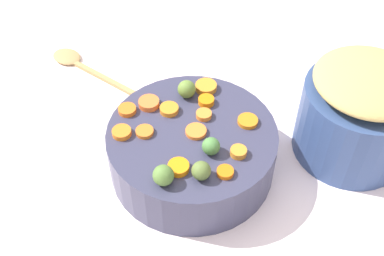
{
  "coord_description": "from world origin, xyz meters",
  "views": [
    {
      "loc": [
        0.31,
        0.43,
        0.7
      ],
      "look_at": [
        -0.03,
        -0.01,
        0.12
      ],
      "focal_mm": 45.24,
      "sensor_mm": 36.0,
      "label": 1
    }
  ],
  "objects": [
    {
      "name": "carrot_slice_10",
      "position": [
        -0.04,
        0.0,
        0.12
      ],
      "size": [
        0.04,
        0.04,
        0.01
      ],
      "primitive_type": "cylinder",
      "rotation": [
        0.0,
        0.0,
        2.88
      ],
      "color": "orange",
      "rests_on": "serving_bowl_carrots"
    },
    {
      "name": "carrot_slice_4",
      "position": [
        -0.12,
        -0.07,
        0.12
      ],
      "size": [
        0.05,
        0.05,
        0.01
      ],
      "primitive_type": "cylinder",
      "rotation": [
        0.0,
        0.0,
        4.44
      ],
      "color": "orange",
      "rests_on": "serving_bowl_carrots"
    },
    {
      "name": "carrot_slice_9",
      "position": [
        0.03,
        -0.11,
        0.12
      ],
      "size": [
        0.04,
        0.04,
        0.01
      ],
      "primitive_type": "cylinder",
      "rotation": [
        0.0,
        0.0,
        2.32
      ],
      "color": "orange",
      "rests_on": "serving_bowl_carrots"
    },
    {
      "name": "brussels_sprout_2",
      "position": [
        0.02,
        0.08,
        0.13
      ],
      "size": [
        0.03,
        0.03,
        0.03
      ],
      "primitive_type": "sphere",
      "color": "#566D31",
      "rests_on": "serving_bowl_carrots"
    },
    {
      "name": "carrot_slice_0",
      "position": [
        0.03,
        0.04,
        0.12
      ],
      "size": [
        0.04,
        0.04,
        0.01
      ],
      "primitive_type": "cylinder",
      "rotation": [
        0.0,
        0.0,
        0.36
      ],
      "color": "orange",
      "rests_on": "serving_bowl_carrots"
    },
    {
      "name": "brussels_sprout_0",
      "position": [
        -0.03,
        0.05,
        0.13
      ],
      "size": [
        0.03,
        0.03,
        0.03
      ],
      "primitive_type": "sphere",
      "color": "#477C3B",
      "rests_on": "serving_bowl_carrots"
    },
    {
      "name": "wooden_spoon",
      "position": [
        -0.01,
        -0.38,
        0.03
      ],
      "size": [
        0.11,
        0.29,
        0.01
      ],
      "color": "tan",
      "rests_on": "tabletop"
    },
    {
      "name": "stuffing_mound",
      "position": [
        -0.29,
        0.14,
        0.18
      ],
      "size": [
        0.18,
        0.18,
        0.04
      ],
      "primitive_type": "ellipsoid",
      "color": "tan",
      "rests_on": "metal_pot"
    },
    {
      "name": "carrot_slice_1",
      "position": [
        -0.01,
        -0.1,
        0.12
      ],
      "size": [
        0.05,
        0.05,
        0.01
      ],
      "primitive_type": "cylinder",
      "rotation": [
        0.0,
        0.0,
        0.4
      ],
      "color": "orange",
      "rests_on": "serving_bowl_carrots"
    },
    {
      "name": "brussels_sprout_1",
      "position": [
        0.07,
        0.05,
        0.13
      ],
      "size": [
        0.03,
        0.03,
        0.03
      ],
      "primitive_type": "sphere",
      "color": "#517734",
      "rests_on": "serving_bowl_carrots"
    },
    {
      "name": "carrot_slice_11",
      "position": [
        -0.09,
        -0.05,
        0.12
      ],
      "size": [
        0.04,
        0.04,
        0.01
      ],
      "primitive_type": "cylinder",
      "rotation": [
        0.0,
        0.0,
        0.87
      ],
      "color": "orange",
      "rests_on": "serving_bowl_carrots"
    },
    {
      "name": "metal_pot",
      "position": [
        -0.29,
        0.14,
        0.09
      ],
      "size": [
        0.2,
        0.2,
        0.14
      ],
      "primitive_type": "cylinder",
      "color": "navy",
      "rests_on": "tabletop"
    },
    {
      "name": "tabletop",
      "position": [
        0.0,
        0.0,
        0.01
      ],
      "size": [
        2.4,
        2.4,
        0.02
      ],
      "primitive_type": "cube",
      "color": "white",
      "rests_on": "ground"
    },
    {
      "name": "carrot_slice_3",
      "position": [
        -0.03,
        -0.07,
        0.12
      ],
      "size": [
        0.05,
        0.05,
        0.01
      ],
      "primitive_type": "cylinder",
      "rotation": [
        0.0,
        0.0,
        3.81
      ],
      "color": "orange",
      "rests_on": "serving_bowl_carrots"
    },
    {
      "name": "serving_bowl_carrots",
      "position": [
        -0.03,
        -0.01,
        0.07
      ],
      "size": [
        0.29,
        0.29,
        0.09
      ],
      "primitive_type": "cylinder",
      "color": "#35364F",
      "rests_on": "tabletop"
    },
    {
      "name": "carrot_slice_2",
      "position": [
        -0.12,
        0.04,
        0.12
      ],
      "size": [
        0.04,
        0.04,
        0.01
      ],
      "primitive_type": "cylinder",
      "rotation": [
        0.0,
        0.0,
        4.89
      ],
      "color": "orange",
      "rests_on": "serving_bowl_carrots"
    },
    {
      "name": "brussels_sprout_3",
      "position": [
        -0.08,
        -0.08,
        0.13
      ],
      "size": [
        0.03,
        0.03,
        0.03
      ],
      "primitive_type": "sphere",
      "color": "olive",
      "rests_on": "serving_bowl_carrots"
    },
    {
      "name": "carrot_slice_5",
      "position": [
        -0.02,
        0.1,
        0.12
      ],
      "size": [
        0.04,
        0.04,
        0.01
      ],
      "primitive_type": "cylinder",
      "rotation": [
        0.0,
        0.0,
        2.69
      ],
      "color": "orange",
      "rests_on": "serving_bowl_carrots"
    },
    {
      "name": "carrot_slice_12",
      "position": [
        -0.07,
        -0.02,
        0.12
      ],
      "size": [
        0.04,
        0.04,
        0.01
      ],
      "primitive_type": "cylinder",
      "rotation": [
        0.0,
        0.0,
        4.11
      ],
      "color": "orange",
      "rests_on": "serving_bowl_carrots"
    },
    {
      "name": "carrot_slice_6",
      "position": [
        -0.06,
        0.08,
        0.12
      ],
      "size": [
        0.04,
        0.04,
        0.01
      ],
      "primitive_type": "cylinder",
      "rotation": [
        0.0,
        0.0,
        4.23
      ],
      "color": "orange",
      "rests_on": "serving_bowl_carrots"
    },
    {
      "name": "carrot_slice_7",
      "position": [
        0.06,
        -0.07,
        0.12
      ],
      "size": [
        0.04,
        0.04,
        0.01
      ],
      "primitive_type": "cylinder",
      "rotation": [
        0.0,
        0.0,
        0.58
      ],
      "color": "orange",
      "rests_on": "serving_bowl_carrots"
    },
    {
      "name": "carrot_slice_8",
      "position": [
        0.03,
        -0.05,
        0.12
      ],
      "size": [
        0.04,
        0.04,
        0.01
      ],
      "primitive_type": "cylinder",
      "rotation": [
        0.0,
        0.0,
        1.38
      ],
      "color": "orange",
      "rests_on": "serving_bowl_carrots"
    }
  ]
}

